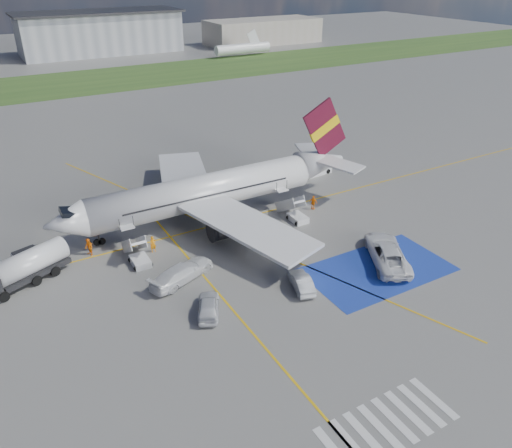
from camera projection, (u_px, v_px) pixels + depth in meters
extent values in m
plane|color=#60605E|center=(267.00, 278.00, 46.63)|extent=(400.00, 400.00, 0.00)
cube|color=#2D4C1E|center=(63.00, 84.00, 119.39)|extent=(400.00, 30.00, 0.01)
cube|color=gold|center=(212.00, 226.00, 55.82)|extent=(120.00, 0.20, 0.01)
cube|color=gold|center=(279.00, 364.00, 36.77)|extent=(0.20, 60.00, 0.01)
cube|color=gold|center=(212.00, 226.00, 55.82)|extent=(20.71, 56.45, 0.01)
cube|color=#193298|center=(378.00, 270.00, 47.95)|extent=(14.00, 8.00, 0.01)
cube|color=silver|center=(351.00, 443.00, 30.73)|extent=(0.60, 4.00, 0.01)
cube|color=silver|center=(366.00, 435.00, 31.25)|extent=(0.60, 4.00, 0.01)
cube|color=silver|center=(380.00, 427.00, 31.78)|extent=(0.60, 4.00, 0.01)
cube|color=silver|center=(394.00, 420.00, 32.31)|extent=(0.60, 4.00, 0.01)
cube|color=silver|center=(408.00, 412.00, 32.84)|extent=(0.60, 4.00, 0.01)
cube|color=silver|center=(421.00, 405.00, 33.36)|extent=(0.60, 4.00, 0.01)
cube|color=silver|center=(434.00, 398.00, 33.89)|extent=(0.60, 4.00, 0.01)
cube|color=gray|center=(100.00, 33.00, 156.00)|extent=(48.00, 18.00, 12.00)
cube|color=gray|center=(263.00, 31.00, 175.75)|extent=(40.00, 16.00, 8.00)
cylinder|color=silver|center=(203.00, 192.00, 55.75)|extent=(26.00, 3.90, 3.90)
cone|color=silver|center=(64.00, 223.00, 49.16)|extent=(4.00, 3.90, 3.90)
cube|color=black|center=(69.00, 212.00, 48.93)|extent=(1.67, 1.90, 0.82)
cone|color=silver|center=(321.00, 163.00, 62.68)|extent=(6.50, 3.90, 3.90)
cube|color=silver|center=(248.00, 226.00, 49.96)|extent=(9.86, 15.95, 1.40)
cube|color=silver|center=(183.00, 171.00, 62.99)|extent=(9.86, 15.95, 1.40)
cylinder|color=#38383A|center=(226.00, 228.00, 52.40)|extent=(3.40, 2.10, 2.10)
cylinder|color=#38383A|center=(185.00, 190.00, 60.98)|extent=(3.40, 2.10, 2.10)
cube|color=#4F0D1F|center=(325.00, 128.00, 60.75)|extent=(6.62, 0.30, 7.45)
cube|color=yellow|center=(325.00, 128.00, 60.75)|extent=(4.36, 0.40, 3.08)
cube|color=silver|center=(341.00, 164.00, 60.17)|extent=(4.73, 5.95, 0.49)
cube|color=silver|center=(310.00, 149.00, 65.07)|extent=(4.73, 5.95, 0.49)
cube|color=black|center=(211.00, 195.00, 54.09)|extent=(19.50, 0.04, 0.18)
cube|color=black|center=(196.00, 183.00, 57.09)|extent=(19.50, 0.04, 0.18)
cube|color=silver|center=(134.00, 244.00, 49.32)|extent=(1.40, 3.73, 2.32)
cube|color=silver|center=(127.00, 227.00, 50.28)|extent=(1.40, 1.00, 0.12)
cylinder|color=black|center=(119.00, 224.00, 49.71)|extent=(0.06, 0.06, 1.10)
cylinder|color=black|center=(133.00, 221.00, 50.33)|extent=(0.06, 0.06, 1.10)
cube|color=silver|center=(140.00, 261.00, 48.61)|extent=(1.60, 2.40, 0.70)
cube|color=silver|center=(290.00, 204.00, 57.44)|extent=(1.40, 3.73, 2.32)
cube|color=silver|center=(282.00, 190.00, 58.41)|extent=(1.40, 1.00, 0.12)
cylinder|color=black|center=(277.00, 187.00, 57.84)|extent=(0.06, 0.06, 1.10)
cylinder|color=black|center=(287.00, 184.00, 58.46)|extent=(0.06, 0.06, 1.10)
cube|color=silver|center=(298.00, 218.00, 56.74)|extent=(1.60, 2.40, 0.70)
cylinder|color=silver|center=(31.00, 261.00, 45.71)|extent=(6.91, 4.62, 2.22)
cube|color=black|center=(34.00, 271.00, 46.23)|extent=(6.91, 4.62, 0.48)
cube|color=silver|center=(27.00, 259.00, 47.85)|extent=(2.59, 1.99, 1.60)
cube|color=black|center=(25.00, 251.00, 47.45)|extent=(2.45, 1.85, 0.14)
cube|color=silver|center=(313.00, 172.00, 68.87)|extent=(5.53, 2.27, 0.90)
cube|color=black|center=(321.00, 164.00, 69.18)|extent=(3.63, 1.66, 1.00)
imported|color=silver|center=(208.00, 306.00, 41.70)|extent=(3.55, 4.71, 1.49)
imported|color=#A7AAAE|center=(301.00, 282.00, 44.92)|extent=(2.61, 4.46, 1.39)
imported|color=white|center=(387.00, 250.00, 48.84)|extent=(5.91, 7.32, 2.50)
imported|color=silver|center=(182.00, 270.00, 46.00)|extent=(5.73, 4.02, 2.08)
imported|color=orange|center=(153.00, 244.00, 50.49)|extent=(0.69, 0.49, 1.77)
imported|color=orange|center=(89.00, 247.00, 49.89)|extent=(0.94, 1.07, 1.84)
imported|color=orange|center=(313.00, 203.00, 59.15)|extent=(0.88, 1.10, 1.75)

